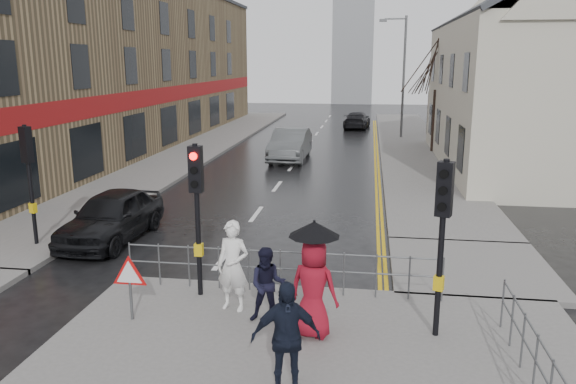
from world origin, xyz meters
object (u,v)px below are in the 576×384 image
(pedestrian_b, at_px, (268,285))
(pedestrian_d, at_px, (286,338))
(pedestrian_with_umbrella, at_px, (314,277))
(car_mid, at_px, (290,145))
(pedestrian_a, at_px, (233,266))
(car_parked, at_px, (112,216))

(pedestrian_b, relative_size, pedestrian_d, 0.83)
(pedestrian_d, bearing_deg, pedestrian_b, 91.20)
(pedestrian_with_umbrella, relative_size, pedestrian_d, 1.22)
(pedestrian_b, bearing_deg, pedestrian_with_umbrella, -33.33)
(car_mid, bearing_deg, pedestrian_a, -84.50)
(pedestrian_d, height_order, car_parked, pedestrian_d)
(car_mid, bearing_deg, pedestrian_b, -82.23)
(pedestrian_a, xyz_separation_m, pedestrian_b, (0.81, -0.45, -0.19))
(pedestrian_with_umbrella, relative_size, car_parked, 0.51)
(pedestrian_d, distance_m, car_parked, 9.64)
(pedestrian_with_umbrella, relative_size, car_mid, 0.44)
(pedestrian_a, bearing_deg, pedestrian_with_umbrella, -15.87)
(car_parked, bearing_deg, pedestrian_b, -38.47)
(pedestrian_b, xyz_separation_m, car_mid, (-2.30, 19.45, -0.07))
(pedestrian_a, height_order, pedestrian_d, pedestrian_a)
(pedestrian_b, bearing_deg, pedestrian_a, 143.92)
(car_mid, bearing_deg, car_parked, -101.71)
(pedestrian_a, distance_m, car_mid, 19.06)
(pedestrian_d, bearing_deg, car_mid, 82.46)
(pedestrian_b, xyz_separation_m, pedestrian_with_umbrella, (0.96, -0.47, 0.41))
(pedestrian_a, height_order, car_parked, pedestrian_a)
(pedestrian_d, relative_size, car_mid, 0.37)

